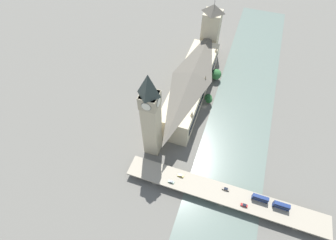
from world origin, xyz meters
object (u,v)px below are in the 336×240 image
object	(u,v)px
clock_tower	(151,115)
car_southbound_lead	(181,175)
double_decker_bus_mid	(281,206)
car_northbound_lead	(244,205)
parliament_hall	(191,85)
road_bridge	(223,194)
victoria_tower	(211,31)
car_northbound_mid	(171,182)
double_decker_bus_lead	(260,198)
car_northbound_tail	(226,189)

from	to	relation	value
clock_tower	car_southbound_lead	xyz separation A→B (m)	(-27.16, 18.06, -33.17)
double_decker_bus_mid	car_northbound_lead	bearing A→B (deg)	16.43
parliament_hall	road_bridge	xyz separation A→B (m)	(-46.41, 83.17, -9.30)
clock_tower	victoria_tower	distance (m)	128.51
road_bridge	double_decker_bus_mid	bearing A→B (deg)	-175.61
double_decker_bus_mid	car_southbound_lead	bearing A→B (deg)	-0.09
road_bridge	victoria_tower	bearing A→B (deg)	-72.59
clock_tower	road_bridge	distance (m)	70.64
victoria_tower	car_northbound_mid	bearing A→B (deg)	94.23
parliament_hall	double_decker_bus_mid	xyz separation A→B (m)	(-81.93, 80.45, -5.45)
road_bridge	car_northbound_mid	world-z (taller)	car_northbound_mid
parliament_hall	car_northbound_lead	size ratio (longest dim) A/B	24.21
double_decker_bus_lead	car_southbound_lead	bearing A→B (deg)	0.59
double_decker_bus_mid	car_northbound_mid	bearing A→B (deg)	5.11
double_decker_bus_lead	car_northbound_lead	world-z (taller)	double_decker_bus_lead
victoria_tower	road_bridge	size ratio (longest dim) A/B	0.43
victoria_tower	double_decker_bus_mid	world-z (taller)	victoria_tower
double_decker_bus_lead	double_decker_bus_mid	xyz separation A→B (m)	(-13.05, 0.65, 0.08)
car_northbound_mid	car_southbound_lead	bearing A→B (deg)	-126.46
parliament_hall	car_northbound_lead	xyz separation A→B (m)	(-60.15, 86.87, -7.41)
clock_tower	car_northbound_lead	size ratio (longest dim) A/B	16.98
parliament_hall	car_northbound_tail	world-z (taller)	parliament_hall
double_decker_bus_lead	car_northbound_mid	distance (m)	58.17
road_bridge	car_northbound_lead	distance (m)	14.35
parliament_hall	double_decker_bus_mid	distance (m)	114.95
car_northbound_lead	car_southbound_lead	size ratio (longest dim) A/B	1.05
car_northbound_lead	car_northbound_tail	world-z (taller)	car_northbound_lead
victoria_tower	clock_tower	bearing A→B (deg)	84.98
car_northbound_mid	clock_tower	bearing A→B (deg)	-47.53
parliament_hall	car_northbound_tail	xyz separation A→B (m)	(-46.92, 79.89, -7.43)
road_bridge	car_northbound_tail	world-z (taller)	car_northbound_tail
car_northbound_lead	car_northbound_tail	bearing A→B (deg)	-27.82
double_decker_bus_lead	car_southbound_lead	distance (m)	53.00
double_decker_bus_lead	car_northbound_tail	bearing A→B (deg)	0.24
victoria_tower	car_northbound_lead	distance (m)	164.66
parliament_hall	road_bridge	distance (m)	95.70
road_bridge	double_decker_bus_lead	world-z (taller)	double_decker_bus_lead
double_decker_bus_mid	car_northbound_tail	bearing A→B (deg)	-0.91
parliament_hall	double_decker_bus_lead	xyz separation A→B (m)	(-68.88, 79.80, -5.53)
car_northbound_lead	car_northbound_mid	xyz separation A→B (m)	(48.99, -0.10, -0.09)
parliament_hall	car_northbound_tail	size ratio (longest dim) A/B	22.81
double_decker_bus_mid	car_northbound_lead	world-z (taller)	double_decker_bus_mid
car_northbound_mid	car_southbound_lead	size ratio (longest dim) A/B	1.01
clock_tower	car_southbound_lead	size ratio (longest dim) A/B	17.86
car_southbound_lead	parliament_hall	bearing A→B (deg)	-78.80
car_northbound_mid	car_northbound_tail	distance (m)	36.41
parliament_hall	car_northbound_lead	distance (m)	105.92
car_northbound_lead	car_southbound_lead	bearing A→B (deg)	-8.39
parliament_hall	clock_tower	bearing A→B (deg)	79.76
double_decker_bus_lead	car_northbound_lead	bearing A→B (deg)	39.01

